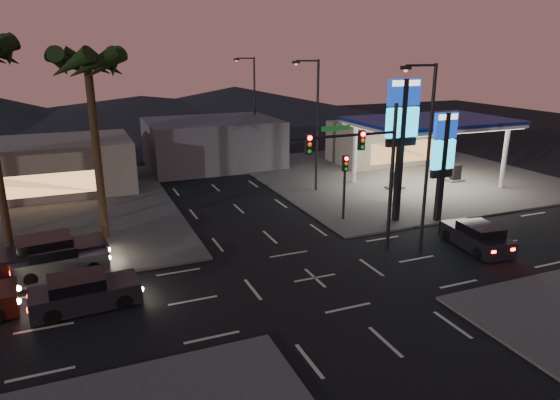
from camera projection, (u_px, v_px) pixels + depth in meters
name	position (u px, v px, depth m)	size (l,w,h in m)	color
ground	(315.00, 278.00, 24.21)	(140.00, 140.00, 0.00)	black
corner_lot_ne	(397.00, 175.00, 44.22)	(24.00, 24.00, 0.12)	#47443F
gas_station	(431.00, 124.00, 39.24)	(12.20, 8.20, 5.47)	silver
convenience_store	(385.00, 142.00, 48.82)	(10.00, 6.00, 4.00)	#726B5B
pylon_sign_tall	(402.00, 123.00, 30.36)	(2.20, 0.35, 9.00)	black
pylon_sign_short	(443.00, 151.00, 30.89)	(1.60, 0.35, 7.00)	black
traffic_signal_mast	(365.00, 159.00, 25.85)	(6.10, 0.39, 8.00)	black
pedestal_signal	(345.00, 177.00, 31.57)	(0.32, 0.39, 4.30)	black
streetlight_near	(426.00, 148.00, 25.95)	(2.14, 0.25, 10.00)	black
streetlight_mid	(315.00, 118.00, 37.46)	(2.14, 0.25, 10.00)	black
streetlight_far	(253.00, 102.00, 49.85)	(2.14, 0.25, 10.00)	black
palm_a	(88.00, 73.00, 26.62)	(4.41, 4.41, 10.86)	black
building_far_west	(22.00, 168.00, 37.98)	(16.00, 8.00, 4.00)	#726B5B
building_far_mid	(213.00, 143.00, 47.33)	(12.00, 9.00, 4.40)	#4C4C51
hill_right	(235.00, 102.00, 82.10)	(50.00, 50.00, 5.00)	black
hill_center	(142.00, 109.00, 76.75)	(60.00, 60.00, 4.00)	black
car_lane_a_front	(84.00, 293.00, 21.24)	(4.66, 2.18, 1.48)	black
car_lane_b_front	(59.00, 260.00, 24.56)	(4.61, 2.17, 1.47)	#59595B
car_lane_b_mid	(52.00, 253.00, 25.15)	(5.36, 2.71, 1.69)	black
suv_station	(477.00, 237.00, 27.67)	(2.28, 4.55, 1.46)	black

